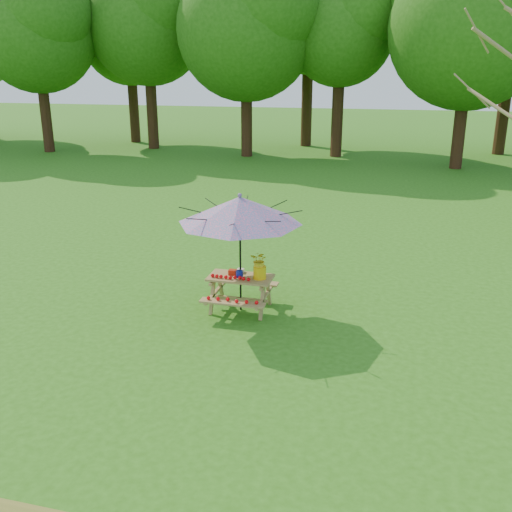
# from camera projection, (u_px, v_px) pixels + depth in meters

# --- Properties ---
(picnic_table) EXTENTS (1.20, 1.32, 0.67)m
(picnic_table) POSITION_uv_depth(u_px,v_px,m) (241.00, 294.00, 10.76)
(picnic_table) COLOR #A7884B
(picnic_table) RESTS_ON ground
(patio_umbrella) EXTENTS (2.57, 2.57, 2.26)m
(patio_umbrella) POSITION_uv_depth(u_px,v_px,m) (240.00, 210.00, 10.26)
(patio_umbrella) COLOR black
(patio_umbrella) RESTS_ON ground
(produce_bins) EXTENTS (0.30, 0.39, 0.13)m
(produce_bins) POSITION_uv_depth(u_px,v_px,m) (237.00, 273.00, 10.71)
(produce_bins) COLOR red
(produce_bins) RESTS_ON picnic_table
(tomatoes_row) EXTENTS (0.77, 0.13, 0.07)m
(tomatoes_row) POSITION_uv_depth(u_px,v_px,m) (230.00, 277.00, 10.52)
(tomatoes_row) COLOR #F2080D
(tomatoes_row) RESTS_ON picnic_table
(flower_bucket) EXTENTS (0.37, 0.34, 0.53)m
(flower_bucket) POSITION_uv_depth(u_px,v_px,m) (260.00, 264.00, 10.47)
(flower_bucket) COLOR yellow
(flower_bucket) RESTS_ON picnic_table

